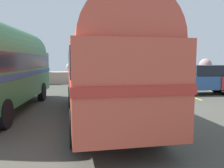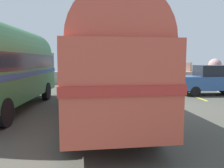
# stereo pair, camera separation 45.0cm
# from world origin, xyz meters

# --- Properties ---
(ground) EXTENTS (32.00, 26.00, 0.02)m
(ground) POSITION_xyz_m (0.00, 0.00, 0.01)
(ground) COLOR #45453C
(breakwater) EXTENTS (31.36, 2.01, 2.46)m
(breakwater) POSITION_xyz_m (-0.41, 11.78, 0.76)
(breakwater) COLOR tan
(breakwater) RESTS_ON ground
(vintage_coach) EXTENTS (3.07, 8.74, 3.70)m
(vintage_coach) POSITION_xyz_m (-1.85, -2.00, 2.05)
(vintage_coach) COLOR black
(vintage_coach) RESTS_ON ground
(second_coach) EXTENTS (2.82, 8.69, 3.70)m
(second_coach) POSITION_xyz_m (-6.05, -0.21, 2.05)
(second_coach) COLOR black
(second_coach) RESTS_ON ground
(parked_car_nearest) EXTENTS (4.12, 1.76, 1.86)m
(parked_car_nearest) POSITION_xyz_m (5.16, 3.64, 0.97)
(parked_car_nearest) COLOR black
(parked_car_nearest) RESTS_ON ground
(lamp_post) EXTENTS (0.73, 0.88, 5.96)m
(lamp_post) POSITION_xyz_m (2.13, 7.15, 3.38)
(lamp_post) COLOR #5B5B60
(lamp_post) RESTS_ON ground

